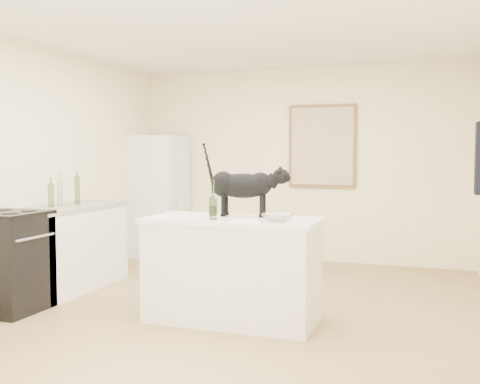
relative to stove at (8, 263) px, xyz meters
name	(u,v)px	position (x,y,z in m)	size (l,w,h in m)	color
floor	(230,313)	(1.95, 0.60, -0.45)	(5.50, 5.50, 0.00)	#997A51
ceiling	(230,23)	(1.95, 0.60, 2.15)	(5.50, 5.50, 0.00)	white
wall_back	(300,165)	(1.95, 3.35, 0.85)	(4.50, 4.50, 0.00)	#FEECC5
wall_front	(9,188)	(1.95, -2.15, 0.85)	(4.50, 4.50, 0.00)	#FEECC5
wall_left	(25,168)	(-0.30, 0.60, 0.85)	(5.50, 5.50, 0.00)	#FEECC5
island_base	(233,272)	(2.05, 0.40, -0.02)	(1.44, 0.67, 0.86)	white
island_top	(233,220)	(2.05, 0.40, 0.43)	(1.50, 0.70, 0.04)	white
left_cabinets	(69,249)	(0.00, 0.90, -0.02)	(0.60, 1.40, 0.86)	white
left_countertop	(68,207)	(0.00, 0.90, 0.43)	(0.62, 1.44, 0.04)	gray
stove	(8,263)	(0.00, 0.00, 0.00)	(0.60, 0.60, 0.90)	black
fridge	(158,196)	(0.00, 2.95, 0.40)	(0.68, 0.68, 1.70)	white
artwork_frame	(322,146)	(2.25, 3.32, 1.10)	(0.90, 0.03, 1.10)	brown
artwork_canvas	(322,146)	(2.25, 3.30, 1.10)	(0.82, 0.00, 1.02)	beige
hanging_garment	(479,158)	(4.14, 2.65, 0.95)	(0.08, 0.34, 0.80)	black
black_cat	(242,189)	(2.09, 0.54, 0.69)	(0.69, 0.21, 0.48)	black
wine_bottle	(213,201)	(1.94, 0.23, 0.60)	(0.07, 0.07, 0.31)	#295522
glass_bowl	(278,218)	(2.49, 0.26, 0.48)	(0.26, 0.26, 0.06)	white
fridge_paper	(184,175)	(0.34, 3.06, 0.71)	(0.01, 0.16, 0.21)	silver
counter_bottle_cluster	(64,192)	(-0.02, 0.86, 0.59)	(0.12, 0.42, 0.31)	#1D4818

